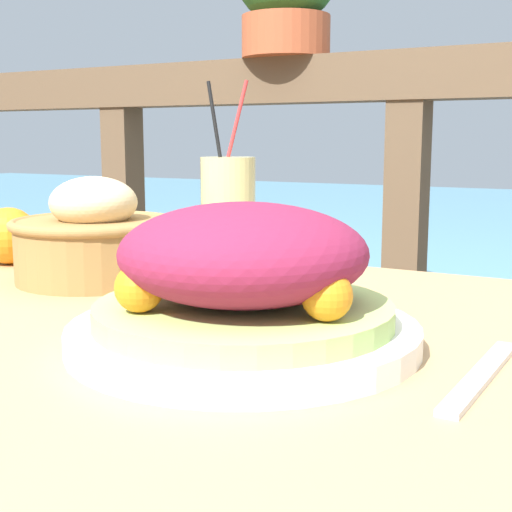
# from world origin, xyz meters

# --- Properties ---
(patio_table) EXTENTS (1.01, 0.72, 0.75)m
(patio_table) POSITION_xyz_m (0.00, 0.00, 0.63)
(patio_table) COLOR tan
(patio_table) RESTS_ON ground_plane
(railing_fence) EXTENTS (2.80, 0.08, 1.08)m
(railing_fence) POSITION_xyz_m (-0.00, 0.76, 0.74)
(railing_fence) COLOR brown
(railing_fence) RESTS_ON ground_plane
(salad_plate) EXTENTS (0.30, 0.30, 0.12)m
(salad_plate) POSITION_xyz_m (0.11, -0.06, 0.80)
(salad_plate) COLOR white
(salad_plate) RESTS_ON patio_table
(drink_glass) EXTENTS (0.07, 0.07, 0.25)m
(drink_glass) POSITION_xyz_m (-0.09, 0.25, 0.83)
(drink_glass) COLOR #DBCC7F
(drink_glass) RESTS_ON patio_table
(bread_basket) EXTENTS (0.21, 0.21, 0.13)m
(bread_basket) POSITION_xyz_m (-0.20, 0.10, 0.80)
(bread_basket) COLOR olive
(bread_basket) RESTS_ON patio_table
(fork) EXTENTS (0.02, 0.18, 0.00)m
(fork) POSITION_xyz_m (0.30, -0.04, 0.75)
(fork) COLOR silver
(fork) RESTS_ON patio_table
(orange_near_basket) EXTENTS (0.08, 0.08, 0.08)m
(orange_near_basket) POSITION_xyz_m (-0.38, 0.14, 0.79)
(orange_near_basket) COLOR orange
(orange_near_basket) RESTS_ON patio_table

